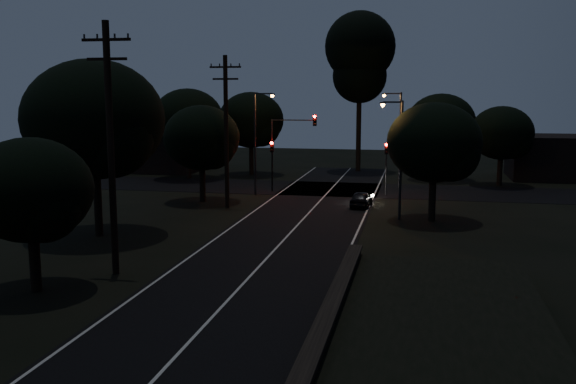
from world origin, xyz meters
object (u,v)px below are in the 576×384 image
at_px(car, 361,199).
at_px(signal_left, 272,157).
at_px(tall_pine, 360,56).
at_px(streetlight_b, 398,133).
at_px(signal_mast, 292,138).
at_px(streetlight_c, 398,151).
at_px(utility_pole_mid, 111,145).
at_px(signal_right, 386,159).
at_px(streetlight_a, 257,136).
at_px(utility_pole_far, 226,129).

bearing_deg(car, signal_left, -33.72).
relative_size(tall_pine, streetlight_b, 2.00).
distance_m(signal_mast, streetlight_c, 13.28).
distance_m(utility_pole_mid, signal_right, 27.30).
height_order(utility_pole_mid, streetlight_a, utility_pole_mid).
distance_m(utility_pole_mid, signal_left, 25.19).
xyz_separation_m(tall_pine, signal_right, (3.60, -15.01, -8.73)).
height_order(utility_pole_mid, signal_mast, utility_pole_mid).
bearing_deg(signal_right, tall_pine, 103.49).
bearing_deg(car, streetlight_b, -98.94).
xyz_separation_m(utility_pole_far, signal_mast, (3.09, 7.99, -1.15)).
xyz_separation_m(streetlight_b, car, (-2.11, -9.86, -4.07)).
bearing_deg(signal_right, utility_pole_far, -143.00).
distance_m(utility_pole_far, streetlight_b, 16.51).
relative_size(streetlight_b, streetlight_c, 1.07).
distance_m(signal_right, streetlight_b, 4.45).
relative_size(signal_right, streetlight_b, 0.51).
relative_size(signal_mast, streetlight_c, 0.83).
height_order(utility_pole_far, streetlight_b, utility_pole_far).
relative_size(signal_right, car, 1.24).
xyz_separation_m(utility_pole_far, tall_pine, (7.00, 23.00, 6.08)).
distance_m(streetlight_a, streetlight_c, 13.72).
relative_size(utility_pole_mid, signal_left, 2.68).
xyz_separation_m(streetlight_a, streetlight_b, (10.61, 6.00, 0.00)).
distance_m(signal_right, streetlight_c, 10.18).
bearing_deg(signal_left, streetlight_c, -43.76).
bearing_deg(signal_left, streetlight_a, -109.59).
height_order(signal_right, car, signal_right).
bearing_deg(signal_left, signal_mast, 0.13).
xyz_separation_m(streetlight_a, streetlight_c, (11.14, -8.00, -0.29)).
height_order(utility_pole_mid, car, utility_pole_mid).
height_order(utility_pole_far, streetlight_a, utility_pole_far).
height_order(tall_pine, car, tall_pine).
bearing_deg(signal_right, streetlight_c, -82.98).
bearing_deg(streetlight_c, streetlight_b, 92.14).
distance_m(utility_pole_mid, streetlight_c, 19.15).
relative_size(utility_pole_far, streetlight_a, 1.31).
bearing_deg(signal_mast, streetlight_c, -48.81).
bearing_deg(utility_pole_far, tall_pine, 73.07).
bearing_deg(streetlight_c, tall_pine, 100.93).
bearing_deg(streetlight_a, streetlight_c, -35.69).
distance_m(utility_pole_far, tall_pine, 24.80).
relative_size(signal_mast, streetlight_a, 0.78).
xyz_separation_m(signal_right, car, (-1.40, -5.84, -2.27)).
bearing_deg(signal_left, signal_right, 0.00).
relative_size(streetlight_a, streetlight_c, 1.07).
distance_m(utility_pole_far, car, 10.65).
distance_m(tall_pine, signal_left, 18.25).
xyz_separation_m(utility_pole_mid, signal_right, (10.60, 24.99, -2.90)).
height_order(signal_left, signal_mast, signal_mast).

